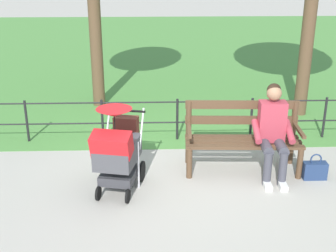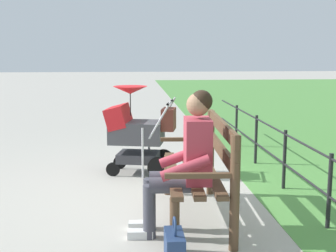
# 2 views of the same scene
# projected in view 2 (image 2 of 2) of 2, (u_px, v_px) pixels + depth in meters

# --- Properties ---
(ground_plane) EXTENTS (60.00, 60.00, 0.00)m
(ground_plane) POSITION_uv_depth(u_px,v_px,m) (181.00, 191.00, 5.30)
(ground_plane) COLOR #ADA89E
(park_bench) EXTENTS (1.62, 0.67, 0.96)m
(park_bench) POSITION_uv_depth(u_px,v_px,m) (204.00, 165.00, 4.38)
(park_bench) COLOR brown
(park_bench) RESTS_ON ground
(person_on_bench) EXTENTS (0.55, 0.74, 1.28)m
(person_on_bench) POSITION_uv_depth(u_px,v_px,m) (185.00, 159.00, 3.98)
(person_on_bench) COLOR #42424C
(person_on_bench) RESTS_ON ground
(stroller) EXTENTS (0.67, 0.96, 1.15)m
(stroller) POSITION_uv_depth(u_px,v_px,m) (136.00, 129.00, 5.99)
(stroller) COLOR black
(stroller) RESTS_ON ground
(handbag) EXTENTS (0.32, 0.14, 0.37)m
(handbag) POSITION_uv_depth(u_px,v_px,m) (175.00, 247.00, 3.49)
(handbag) COLOR navy
(handbag) RESTS_ON ground
(park_fence) EXTENTS (7.34, 0.04, 0.70)m
(park_fence) POSITION_uv_depth(u_px,v_px,m) (293.00, 159.00, 5.06)
(park_fence) COLOR black
(park_fence) RESTS_ON ground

